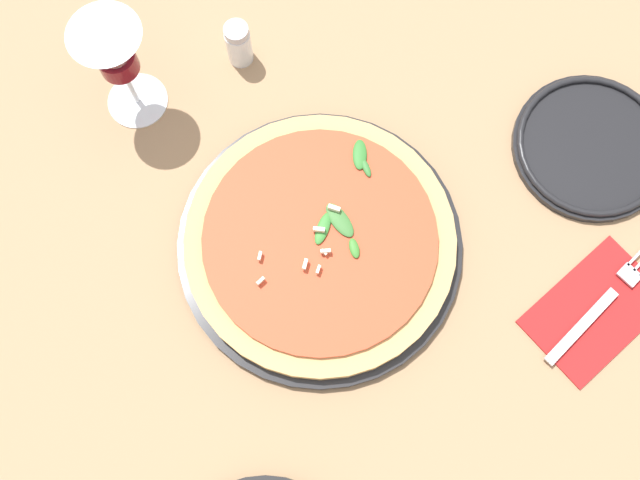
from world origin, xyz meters
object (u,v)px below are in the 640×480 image
(pizza_arugula_main, at_px, (320,243))
(wine_glass, at_px, (114,55))
(side_plate_white, at_px, (591,146))
(fork, at_px, (601,305))
(shaker_pepper, at_px, (239,44))

(pizza_arugula_main, height_order, wine_glass, wine_glass)
(side_plate_white, bearing_deg, fork, -126.25)
(wine_glass, xyz_separation_m, fork, (0.32, -0.53, -0.10))
(wine_glass, distance_m, fork, 0.62)
(pizza_arugula_main, bearing_deg, shaker_pepper, 78.07)
(pizza_arugula_main, relative_size, shaker_pepper, 5.03)
(side_plate_white, xyz_separation_m, shaker_pepper, (-0.29, 0.35, 0.02))
(side_plate_white, bearing_deg, shaker_pepper, 129.93)
(pizza_arugula_main, distance_m, shaker_pepper, 0.27)
(side_plate_white, distance_m, shaker_pepper, 0.45)
(pizza_arugula_main, xyz_separation_m, shaker_pepper, (0.06, 0.27, 0.02))
(fork, bearing_deg, side_plate_white, 43.25)
(pizza_arugula_main, xyz_separation_m, fork, (0.23, -0.24, -0.01))
(fork, xyz_separation_m, side_plate_white, (0.12, 0.16, 0.00))
(wine_glass, distance_m, side_plate_white, 0.58)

